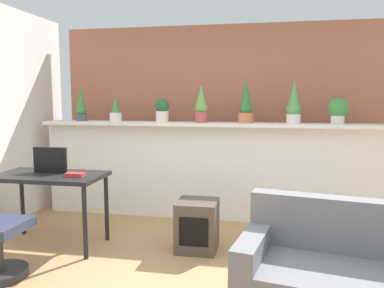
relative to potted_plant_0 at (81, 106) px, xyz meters
The scene contains 15 objects.
divider_wall 2.08m from the potted_plant_0, ahead, with size 4.69×0.16×1.18m, color white.
plant_shelf 1.92m from the potted_plant_0, ahead, with size 4.69×0.37×0.04m, color white.
brick_wall_behind 2.01m from the potted_plant_0, 17.67° to the left, with size 4.69×0.10×2.50m, color #AD664C.
potted_plant_0 is the anchor object (origin of this frame).
potted_plant_1 0.51m from the potted_plant_0, ahead, with size 0.15×0.15×0.32m.
potted_plant_2 1.12m from the potted_plant_0, ahead, with size 0.17×0.17×0.29m.
potted_plant_3 1.61m from the potted_plant_0, ahead, with size 0.16×0.16×0.47m.
potted_plant_4 2.15m from the potted_plant_0, ahead, with size 0.19×0.19×0.53m.
potted_plant_5 2.71m from the potted_plant_0, ahead, with size 0.17×0.17×0.52m.
potted_plant_6 3.21m from the potted_plant_0, ahead, with size 0.24×0.24×0.31m.
desk 1.43m from the potted_plant_0, 78.92° to the right, with size 1.10×0.60×0.75m.
tv_monitor 1.25m from the potted_plant_0, 79.69° to the right, with size 0.36×0.04×0.26m, color black.
side_cube_shelf 2.33m from the potted_plant_0, 30.72° to the right, with size 0.40×0.41×0.50m.
book_on_desk 1.52m from the potted_plant_0, 66.40° to the right, with size 0.18×0.10×0.04m, color #B22D33.
couch 3.84m from the potted_plant_0, 34.78° to the right, with size 1.68×1.04×0.80m.
Camera 1 is at (0.47, -2.68, 1.52)m, focal length 35.77 mm.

